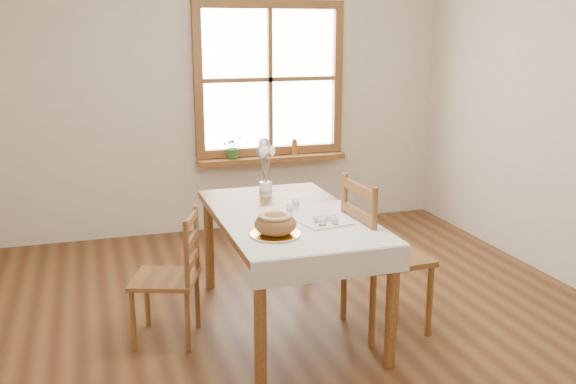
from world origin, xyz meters
name	(u,v)px	position (x,y,z in m)	size (l,w,h in m)	color
ground	(302,341)	(0.00, 0.00, 0.00)	(5.00, 5.00, 0.00)	brown
room_walls	(304,67)	(0.00, 0.00, 1.71)	(4.60, 5.10, 2.65)	beige
window	(270,79)	(0.50, 2.47, 1.45)	(1.46, 0.08, 1.46)	#9E6530
window_sill	(272,159)	(0.50, 2.40, 0.69)	(1.46, 0.20, 0.05)	#9E6530
dining_table	(288,227)	(0.00, 0.30, 0.66)	(0.90, 1.60, 0.75)	#9E6530
table_linen	(303,227)	(0.00, 0.00, 0.76)	(0.91, 0.99, 0.01)	white
chair_left	(165,277)	(-0.81, 0.30, 0.42)	(0.39, 0.41, 0.83)	#9E6530
chair_right	(387,254)	(0.58, 0.02, 0.51)	(0.48, 0.50, 1.02)	#9E6530
bread_plate	(275,235)	(-0.21, -0.13, 0.77)	(0.28, 0.28, 0.02)	white
bread_loaf	(275,222)	(-0.21, -0.13, 0.84)	(0.24, 0.24, 0.13)	#9A6636
egg_napkin	(325,222)	(0.15, 0.02, 0.77)	(0.29, 0.24, 0.01)	white
eggs	(325,217)	(0.15, 0.02, 0.80)	(0.22, 0.20, 0.05)	silver
salt_shaker	(290,209)	(-0.01, 0.25, 0.80)	(0.05, 0.05, 0.09)	white
pepper_shaker	(296,203)	(0.07, 0.35, 0.81)	(0.05, 0.05, 0.09)	white
flower_vase	(266,190)	(-0.02, 0.77, 0.80)	(0.09, 0.09, 0.10)	white
lavender_bouquet	(265,162)	(-0.02, 0.77, 1.01)	(0.16, 0.16, 0.31)	#725CA3
potted_plant	(233,149)	(0.11, 2.40, 0.80)	(0.20, 0.22, 0.17)	#2D6A2A
amber_bottle	(294,147)	(0.73, 2.40, 0.80)	(0.06, 0.06, 0.16)	#AB611F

